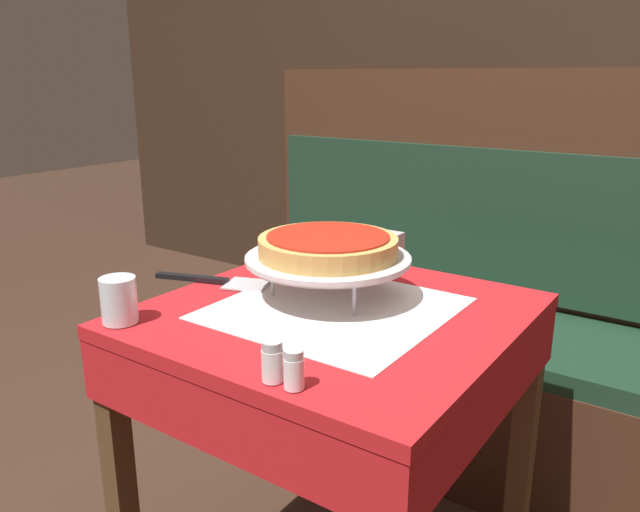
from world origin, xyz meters
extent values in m
cube|color=red|center=(0.00, 0.00, 0.75)|extent=(0.72, 0.72, 0.03)
cube|color=white|center=(0.00, 0.00, 0.76)|extent=(0.45, 0.45, 0.00)
cube|color=red|center=(0.00, 0.00, 0.67)|extent=(0.72, 0.72, 0.13)
cube|color=#4C331E|center=(-0.33, -0.33, 0.37)|extent=(0.05, 0.05, 0.73)
cube|color=#4C331E|center=(-0.33, 0.33, 0.37)|extent=(0.05, 0.05, 0.73)
cube|color=#4C331E|center=(0.33, 0.33, 0.37)|extent=(0.05, 0.05, 0.73)
cube|color=#194799|center=(0.19, 1.51, 0.76)|extent=(0.63, 0.63, 0.03)
cube|color=white|center=(0.19, 1.51, 0.77)|extent=(0.39, 0.39, 0.00)
cube|color=#194799|center=(0.19, 1.51, 0.67)|extent=(0.62, 0.62, 0.14)
cube|color=#4C331E|center=(-0.09, 1.23, 0.37)|extent=(0.05, 0.05, 0.74)
cube|color=#4C331E|center=(-0.09, 1.79, 0.37)|extent=(0.05, 0.05, 0.74)
cube|color=#3D2316|center=(-0.06, 0.78, 0.22)|extent=(1.65, 0.52, 0.44)
cube|color=#193323|center=(-0.06, 0.78, 0.47)|extent=(1.61, 0.51, 0.06)
cube|color=#3D2316|center=(-0.06, 1.01, 0.88)|extent=(1.65, 0.06, 0.76)
cube|color=#193323|center=(-0.06, 0.96, 0.76)|extent=(1.58, 0.02, 0.49)
cube|color=black|center=(0.00, 1.98, 1.20)|extent=(6.00, 0.04, 2.40)
cylinder|color=#ADADB2|center=(-0.05, 0.17, 0.80)|extent=(0.01, 0.01, 0.08)
cylinder|color=#ADADB2|center=(-0.15, -0.01, 0.80)|extent=(0.01, 0.01, 0.08)
cylinder|color=#ADADB2|center=(0.06, -0.01, 0.80)|extent=(0.01, 0.01, 0.08)
cylinder|color=#ADADB2|center=(-0.05, 0.05, 0.84)|extent=(0.24, 0.24, 0.01)
cylinder|color=silver|center=(-0.05, 0.05, 0.85)|extent=(0.35, 0.35, 0.01)
cylinder|color=silver|center=(-0.05, 0.05, 0.85)|extent=(0.36, 0.36, 0.01)
cylinder|color=tan|center=(-0.05, 0.05, 0.88)|extent=(0.30, 0.30, 0.04)
cylinder|color=#A82314|center=(-0.05, 0.05, 0.90)|extent=(0.26, 0.26, 0.01)
cube|color=#BCBCC1|center=(-0.24, 0.01, 0.77)|extent=(0.12, 0.11, 0.00)
cube|color=black|center=(-0.38, -0.04, 0.77)|extent=(0.18, 0.08, 0.01)
cylinder|color=silver|center=(-0.30, -0.30, 0.81)|extent=(0.07, 0.07, 0.09)
cylinder|color=silver|center=(0.10, -0.32, 0.79)|extent=(0.04, 0.04, 0.05)
cylinder|color=#B7B7BC|center=(0.10, -0.32, 0.83)|extent=(0.03, 0.03, 0.01)
cylinder|color=silver|center=(0.14, -0.32, 0.79)|extent=(0.03, 0.03, 0.05)
cylinder|color=#B7B7BC|center=(0.14, -0.32, 0.82)|extent=(0.03, 0.03, 0.01)
cube|color=#B2B2B7|center=(-0.06, 0.32, 0.81)|extent=(0.10, 0.05, 0.09)
cube|color=black|center=(0.15, 1.44, 0.79)|extent=(0.13, 0.13, 0.03)
cylinder|color=black|center=(0.15, 1.44, 0.88)|extent=(0.01, 0.01, 0.15)
cylinder|color=white|center=(0.15, 1.48, 0.86)|extent=(0.04, 0.04, 0.12)
cylinder|color=#99194C|center=(0.11, 1.41, 0.86)|extent=(0.04, 0.04, 0.12)
cylinder|color=gold|center=(0.18, 1.41, 0.86)|extent=(0.04, 0.04, 0.12)
camera|label=1|loc=(0.67, -1.02, 1.23)|focal=35.00mm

